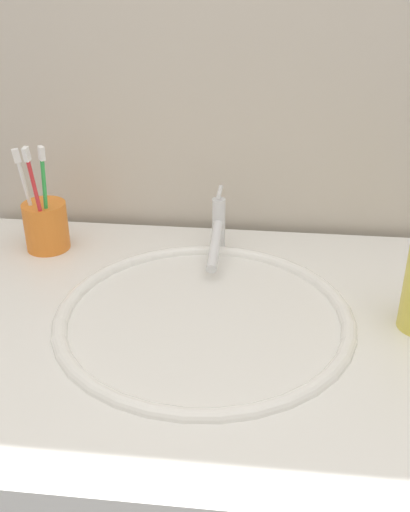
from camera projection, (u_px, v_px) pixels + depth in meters
The scene contains 8 objects.
tiled_wall_back at pixel (227, 23), 1.05m from camera, with size 2.13×0.04×2.40m, color beige.
vanity_counter at pixel (203, 509), 1.10m from camera, with size 0.93×0.66×0.82m.
sink_basin at pixel (203, 334), 0.93m from camera, with size 0.46×0.46×0.10m.
faucet at pixel (216, 231), 1.08m from camera, with size 0.02×0.17×0.11m.
toothbrush_cup at pixel (46, 226), 1.10m from camera, with size 0.08×0.08×0.09m, color orange.
toothbrush_white at pixel (27, 193), 1.06m from camera, with size 0.03×0.02×0.19m.
toothbrush_red at pixel (36, 195), 1.03m from camera, with size 0.01×0.05×0.21m.
toothbrush_green at pixel (45, 193), 1.05m from camera, with size 0.03×0.03×0.20m.
Camera 1 is at (0.09, -0.75, 1.33)m, focal length 42.33 mm.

